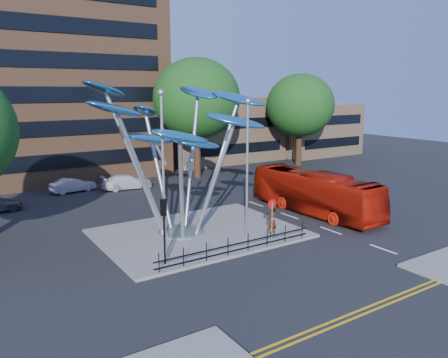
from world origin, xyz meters
TOP-DOWN VIEW (x-y plane):
  - ground at (0.00, 0.00)m, footprint 120.00×120.00m
  - traffic_island at (-1.00, 6.00)m, footprint 12.00×9.00m
  - double_yellow_near at (0.00, -6.00)m, footprint 40.00×0.12m
  - double_yellow_far at (0.00, -6.30)m, footprint 40.00×0.12m
  - brick_tower at (-6.00, 32.00)m, footprint 25.00×15.00m
  - low_building_near at (16.00, 30.00)m, footprint 15.00×8.00m
  - low_building_far at (30.00, 28.00)m, footprint 12.00×8.00m
  - tree_right at (8.00, 22.00)m, footprint 8.80×8.80m
  - tree_far at (22.00, 22.00)m, footprint 8.00×8.00m
  - leaf_sculpture at (-2.07, 6.68)m, footprint 12.72×9.54m
  - street_lamp_left at (-4.50, 3.50)m, footprint 0.36×0.36m
  - street_lamp_right at (0.50, 3.00)m, footprint 0.36×0.36m
  - traffic_light_island at (-5.00, 2.50)m, footprint 0.28×0.18m
  - no_entry_sign_island at (2.00, 2.52)m, footprint 0.60×0.10m
  - pedestrian_railing_front at (-1.00, 1.70)m, footprint 10.00×0.06m
  - red_bus at (8.50, 5.60)m, footprint 2.89×11.12m
  - pedestrian at (2.32, 2.88)m, footprint 0.78×0.61m
  - parked_car_mid at (-4.59, 22.16)m, footprint 4.05×1.90m
  - parked_car_right at (-0.09, 20.74)m, footprint 4.69×2.20m

SIDE VIEW (x-z plane):
  - ground at x=0.00m, z-range 0.00..0.00m
  - double_yellow_near at x=0.00m, z-range 0.00..0.01m
  - double_yellow_far at x=0.00m, z-range 0.00..0.01m
  - traffic_island at x=-1.00m, z-range 0.00..0.15m
  - pedestrian_railing_front at x=-1.00m, z-range 0.05..1.05m
  - parked_car_mid at x=-4.59m, z-range 0.00..1.28m
  - parked_car_right at x=-0.09m, z-range 0.00..1.32m
  - pedestrian at x=2.32m, z-range 0.15..2.04m
  - red_bus at x=8.50m, z-range 0.00..3.08m
  - no_entry_sign_island at x=2.00m, z-range 0.59..3.04m
  - traffic_light_island at x=-5.00m, z-range 0.90..4.33m
  - low_building_far at x=30.00m, z-range 0.00..7.00m
  - low_building_near at x=16.00m, z-range 0.00..8.00m
  - street_lamp_right at x=0.50m, z-range 0.94..9.24m
  - street_lamp_left at x=-4.50m, z-range 0.96..9.76m
  - leaf_sculpture at x=-2.07m, z-range 2.12..11.63m
  - tree_far at x=22.00m, z-range 1.70..12.51m
  - tree_right at x=8.00m, z-range 1.98..14.09m
  - brick_tower at x=-6.00m, z-range 0.00..30.00m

